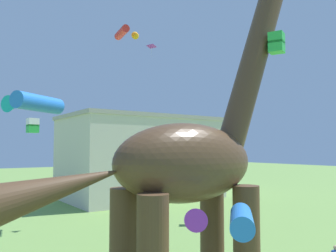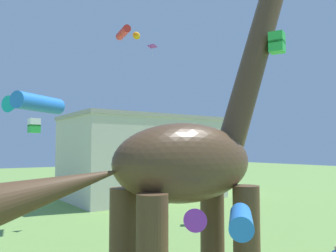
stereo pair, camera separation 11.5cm
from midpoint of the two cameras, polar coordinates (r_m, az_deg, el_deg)
The scene contains 11 objects.
dinosaur_sculpture at distance 15.12m, azimuth 3.05°, elevation -6.07°, with size 16.31×3.46×17.05m.
person_far_spectator at distance 31.11m, azimuth 12.14°, elevation -14.40°, with size 0.60×0.26×1.60m.
person_near_flyer at distance 24.91m, azimuth -1.12°, elevation -17.08°, with size 0.63×0.28×1.69m.
kite_far_left at distance 34.26m, azimuth -6.78°, elevation 14.96°, with size 2.43×2.69×0.76m.
kite_near_high at distance 12.70m, azimuth 10.61°, elevation -14.97°, with size 2.91×2.92×0.83m.
kite_near_low at distance 32.26m, azimuth 6.89°, elevation -8.11°, with size 1.18×1.23×1.27m.
kite_far_right at distance 18.69m, azimuth 17.67°, elevation 12.94°, with size 0.93×0.93×1.00m.
kite_drifting at distance 17.39m, azimuth -21.08°, elevation 3.46°, with size 2.75×2.90×0.82m.
kite_high_right at distance 30.08m, azimuth -21.08°, elevation 0.06°, with size 0.86×0.86×1.17m.
kite_mid_right at distance 25.40m, azimuth -2.46°, elevation 12.96°, with size 0.64×0.74×0.80m.
background_building_block at distance 48.49m, azimuth -4.22°, elevation -5.12°, with size 20.55×13.26×11.14m.
Camera 2 is at (-9.34, -8.76, 6.79)m, focal length 37.02 mm.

